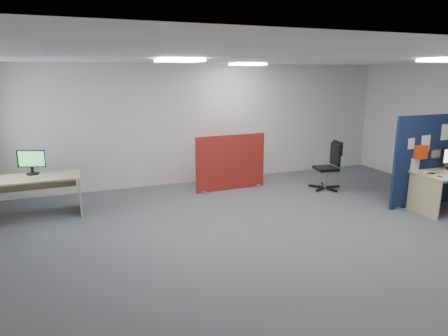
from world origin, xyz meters
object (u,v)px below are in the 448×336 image
object	(u,v)px
office_chair	(331,163)
navy_divider	(437,160)
red_divider	(231,163)
second_desk	(36,186)
monitor_second	(31,161)

from	to	relation	value
office_chair	navy_divider	bearing A→B (deg)	-43.11
navy_divider	office_chair	bearing A→B (deg)	127.80
red_divider	office_chair	xyz separation A→B (m)	(2.05, -0.75, -0.00)
second_desk	office_chair	size ratio (longest dim) A/B	1.44
red_divider	second_desk	distance (m)	3.86
second_desk	monitor_second	size ratio (longest dim) A/B	3.17
navy_divider	monitor_second	size ratio (longest dim) A/B	4.49
second_desk	office_chair	distance (m)	5.92
red_divider	monitor_second	xyz separation A→B (m)	(-3.89, -0.11, 0.38)
navy_divider	office_chair	xyz separation A→B (m)	(-1.24, 1.60, -0.28)
navy_divider	monitor_second	bearing A→B (deg)	162.66
red_divider	second_desk	size ratio (longest dim) A/B	1.08
navy_divider	second_desk	world-z (taller)	navy_divider
navy_divider	red_divider	xyz separation A→B (m)	(-3.30, 2.35, -0.28)
navy_divider	second_desk	bearing A→B (deg)	163.79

